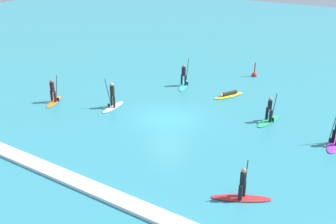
{
  "coord_description": "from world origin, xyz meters",
  "views": [
    {
      "loc": [
        13.01,
        -20.24,
        11.05
      ],
      "look_at": [
        0.0,
        0.0,
        0.5
      ],
      "focal_mm": 41.07,
      "sensor_mm": 36.0,
      "label": 1
    }
  ],
  "objects_px": {
    "surfer_on_white_board": "(113,100)",
    "marker_buoy": "(254,74)",
    "surfer_on_orange_board": "(53,95)",
    "surfer_on_teal_board": "(184,80)",
    "surfer_on_green_board": "(269,116)",
    "surfer_on_purple_board": "(335,139)",
    "surfer_on_yellow_board": "(229,95)",
    "surfer_on_red_board": "(242,192)"
  },
  "relations": [
    {
      "from": "surfer_on_teal_board",
      "to": "surfer_on_yellow_board",
      "type": "bearing_deg",
      "value": -114.33
    },
    {
      "from": "surfer_on_orange_board",
      "to": "surfer_on_teal_board",
      "type": "bearing_deg",
      "value": -64.14
    },
    {
      "from": "surfer_on_white_board",
      "to": "surfer_on_green_board",
      "type": "relative_size",
      "value": 0.93
    },
    {
      "from": "surfer_on_orange_board",
      "to": "surfer_on_purple_board",
      "type": "xyz_separation_m",
      "value": [
        19.36,
        4.38,
        -0.14
      ]
    },
    {
      "from": "surfer_on_white_board",
      "to": "surfer_on_teal_board",
      "type": "xyz_separation_m",
      "value": [
        1.93,
        6.91,
        -0.04
      ]
    },
    {
      "from": "surfer_on_white_board",
      "to": "surfer_on_orange_board",
      "type": "xyz_separation_m",
      "value": [
        -4.47,
        -1.62,
        -0.02
      ]
    },
    {
      "from": "surfer_on_white_board",
      "to": "marker_buoy",
      "type": "xyz_separation_m",
      "value": [
        6.04,
        12.6,
        -0.39
      ]
    },
    {
      "from": "surfer_on_orange_board",
      "to": "surfer_on_teal_board",
      "type": "relative_size",
      "value": 0.81
    },
    {
      "from": "surfer_on_purple_board",
      "to": "marker_buoy",
      "type": "height_order",
      "value": "surfer_on_purple_board"
    },
    {
      "from": "surfer_on_orange_board",
      "to": "surfer_on_green_board",
      "type": "height_order",
      "value": "surfer_on_green_board"
    },
    {
      "from": "surfer_on_orange_board",
      "to": "surfer_on_yellow_board",
      "type": "bearing_deg",
      "value": -79.29
    },
    {
      "from": "surfer_on_teal_board",
      "to": "surfer_on_red_board",
      "type": "bearing_deg",
      "value": -161.06
    },
    {
      "from": "surfer_on_white_board",
      "to": "surfer_on_orange_board",
      "type": "bearing_deg",
      "value": -75.45
    },
    {
      "from": "surfer_on_teal_board",
      "to": "surfer_on_purple_board",
      "type": "distance_m",
      "value": 13.6
    },
    {
      "from": "surfer_on_green_board",
      "to": "marker_buoy",
      "type": "distance_m",
      "value": 9.83
    },
    {
      "from": "surfer_on_red_board",
      "to": "marker_buoy",
      "type": "height_order",
      "value": "surfer_on_red_board"
    },
    {
      "from": "surfer_on_red_board",
      "to": "surfer_on_green_board",
      "type": "xyz_separation_m",
      "value": [
        -1.86,
        9.04,
        0.02
      ]
    },
    {
      "from": "surfer_on_purple_board",
      "to": "marker_buoy",
      "type": "relative_size",
      "value": 1.84
    },
    {
      "from": "surfer_on_orange_board",
      "to": "surfer_on_red_board",
      "type": "xyz_separation_m",
      "value": [
        16.77,
        -3.62,
        -0.13
      ]
    },
    {
      "from": "surfer_on_orange_board",
      "to": "marker_buoy",
      "type": "distance_m",
      "value": 17.68
    },
    {
      "from": "marker_buoy",
      "to": "surfer_on_white_board",
      "type": "bearing_deg",
      "value": -115.63
    },
    {
      "from": "surfer_on_green_board",
      "to": "marker_buoy",
      "type": "height_order",
      "value": "surfer_on_green_board"
    },
    {
      "from": "surfer_on_yellow_board",
      "to": "surfer_on_teal_board",
      "type": "xyz_separation_m",
      "value": [
        -4.26,
        0.21,
        0.4
      ]
    },
    {
      "from": "surfer_on_red_board",
      "to": "surfer_on_green_board",
      "type": "relative_size",
      "value": 1.04
    },
    {
      "from": "surfer_on_teal_board",
      "to": "surfer_on_green_board",
      "type": "height_order",
      "value": "surfer_on_teal_board"
    },
    {
      "from": "surfer_on_white_board",
      "to": "surfer_on_purple_board",
      "type": "xyz_separation_m",
      "value": [
        14.89,
        2.77,
        -0.16
      ]
    },
    {
      "from": "surfer_on_red_board",
      "to": "surfer_on_yellow_board",
      "type": "bearing_deg",
      "value": 88.08
    },
    {
      "from": "surfer_on_red_board",
      "to": "surfer_on_purple_board",
      "type": "xyz_separation_m",
      "value": [
        2.6,
        8.0,
        -0.0
      ]
    },
    {
      "from": "surfer_on_teal_board",
      "to": "surfer_on_green_board",
      "type": "xyz_separation_m",
      "value": [
        8.5,
        -3.11,
        -0.09
      ]
    },
    {
      "from": "surfer_on_orange_board",
      "to": "surfer_on_red_board",
      "type": "relative_size",
      "value": 0.87
    },
    {
      "from": "surfer_on_red_board",
      "to": "surfer_on_green_board",
      "type": "distance_m",
      "value": 9.23
    },
    {
      "from": "surfer_on_yellow_board",
      "to": "surfer_on_teal_board",
      "type": "relative_size",
      "value": 0.93
    },
    {
      "from": "surfer_on_yellow_board",
      "to": "surfer_on_orange_board",
      "type": "xyz_separation_m",
      "value": [
        -10.67,
        -8.32,
        0.42
      ]
    },
    {
      "from": "surfer_on_orange_board",
      "to": "marker_buoy",
      "type": "bearing_deg",
      "value": -63.74
    },
    {
      "from": "surfer_on_yellow_board",
      "to": "surfer_on_purple_board",
      "type": "relative_size",
      "value": 1.07
    },
    {
      "from": "surfer_on_teal_board",
      "to": "surfer_on_purple_board",
      "type": "relative_size",
      "value": 1.15
    },
    {
      "from": "surfer_on_teal_board",
      "to": "surfer_on_purple_board",
      "type": "height_order",
      "value": "surfer_on_purple_board"
    },
    {
      "from": "surfer_on_orange_board",
      "to": "marker_buoy",
      "type": "xyz_separation_m",
      "value": [
        10.52,
        14.21,
        -0.37
      ]
    },
    {
      "from": "surfer_on_red_board",
      "to": "surfer_on_teal_board",
      "type": "bearing_deg",
      "value": 101.49
    },
    {
      "from": "surfer_on_yellow_board",
      "to": "surfer_on_green_board",
      "type": "distance_m",
      "value": 5.15
    },
    {
      "from": "surfer_on_white_board",
      "to": "surfer_on_red_board",
      "type": "relative_size",
      "value": 0.89
    },
    {
      "from": "surfer_on_teal_board",
      "to": "surfer_on_red_board",
      "type": "distance_m",
      "value": 15.97
    }
  ]
}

